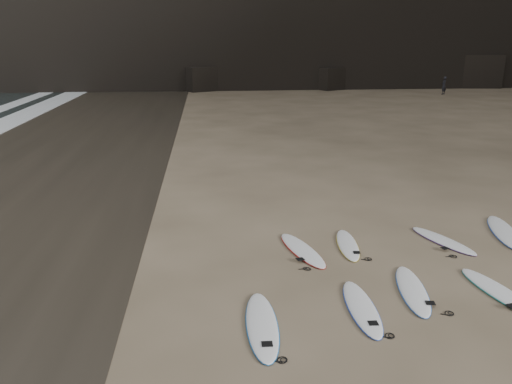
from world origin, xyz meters
TOP-DOWN VIEW (x-y plane):
  - ground at (0.00, 0.00)m, footprint 240.00×240.00m
  - wet_sand at (-13.00, 10.00)m, footprint 12.00×200.00m
  - surfboard_0 at (-4.19, -0.90)m, footprint 0.68×2.59m
  - surfboard_1 at (-1.99, -0.45)m, footprint 0.67×2.42m
  - surfboard_2 at (-0.60, 0.20)m, footprint 1.01×2.49m
  - surfboard_3 at (1.33, -0.08)m, footprint 1.04×2.53m
  - surfboard_5 at (-2.70, 2.65)m, footprint 1.21×2.53m
  - surfboard_6 at (-1.37, 2.88)m, footprint 0.78×2.25m
  - surfboard_7 at (1.40, 2.90)m, footprint 1.36×2.35m
  - surfboard_8 at (3.50, 3.34)m, footprint 1.42×2.83m
  - person_a at (18.38, 38.73)m, footprint 0.75×0.72m

SIDE VIEW (x-z plane):
  - ground at x=0.00m, z-range 0.00..0.00m
  - wet_sand at x=-13.00m, z-range 0.00..0.01m
  - surfboard_6 at x=-1.37m, z-range 0.00..0.08m
  - surfboard_7 at x=1.40m, z-range 0.00..0.08m
  - surfboard_1 at x=-1.99m, z-range 0.00..0.09m
  - surfboard_2 at x=-0.60m, z-range 0.00..0.09m
  - surfboard_3 at x=1.33m, z-range 0.00..0.09m
  - surfboard_5 at x=-2.70m, z-range 0.00..0.09m
  - surfboard_0 at x=-4.19m, z-range 0.00..0.09m
  - surfboard_8 at x=3.50m, z-range 0.00..0.10m
  - person_a at x=18.38m, z-range 0.00..1.73m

